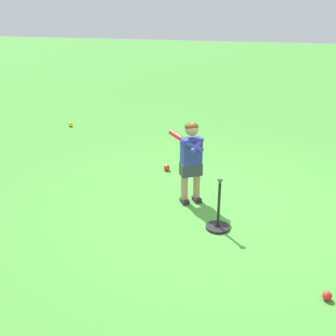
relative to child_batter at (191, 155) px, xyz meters
name	(u,v)px	position (x,y,z in m)	size (l,w,h in m)	color
ground_plane	(215,208)	(-0.12, -0.36, -0.65)	(40.00, 40.00, 0.00)	#479338
child_batter	(191,155)	(0.00, 0.00, 0.00)	(0.48, 0.51, 1.08)	#232328
play_ball_by_bucket	(167,168)	(0.96, 0.52, -0.60)	(0.10, 0.10, 0.10)	red
play_ball_midfield	(70,124)	(2.82, 2.94, -0.60)	(0.09, 0.09, 0.09)	yellow
play_ball_far_left	(327,296)	(-1.67, -1.52, -0.61)	(0.09, 0.09, 0.09)	red
batting_tee	(218,221)	(-0.62, -0.43, -0.55)	(0.28, 0.28, 0.62)	black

